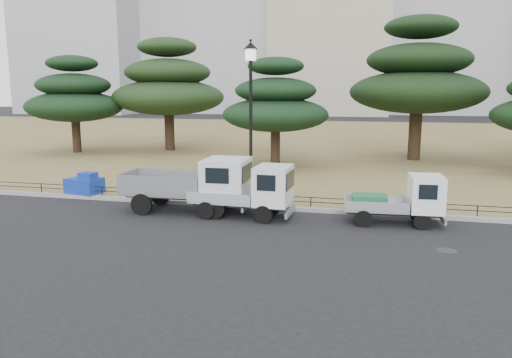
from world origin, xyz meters
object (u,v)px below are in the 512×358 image
(truck_kei_front, at_px, (249,191))
(tarp_pile, at_px, (85,185))
(truck_large, at_px, (194,182))
(street_lamp, at_px, (251,96))
(truck_kei_rear, at_px, (401,200))

(truck_kei_front, distance_m, tarp_pile, 8.14)
(tarp_pile, bearing_deg, truck_kei_front, -12.67)
(truck_large, xyz_separation_m, street_lamp, (1.88, 1.37, 3.23))
(street_lamp, bearing_deg, truck_kei_rear, -12.83)
(truck_kei_rear, xyz_separation_m, street_lamp, (-5.73, 1.30, 3.53))
(truck_large, height_order, tarp_pile, truck_large)
(truck_large, xyz_separation_m, tarp_pile, (-5.68, 1.50, -0.63))
(street_lamp, distance_m, tarp_pile, 8.50)
(truck_kei_rear, distance_m, tarp_pile, 13.38)
(truck_kei_front, height_order, street_lamp, street_lamp)
(truck_kei_rear, relative_size, street_lamp, 0.54)
(truck_large, relative_size, truck_kei_rear, 1.44)
(truck_large, height_order, truck_kei_front, truck_large)
(truck_kei_front, bearing_deg, tarp_pile, 168.97)
(truck_kei_front, distance_m, truck_kei_rear, 5.38)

